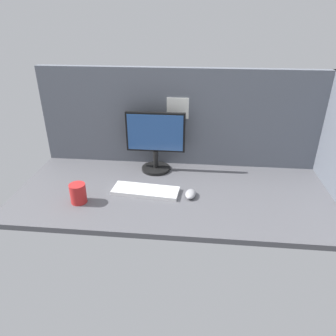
{
  "coord_description": "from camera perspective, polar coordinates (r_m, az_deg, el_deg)",
  "views": [
    {
      "loc": [
        10.15,
        -152.87,
        91.98
      ],
      "look_at": [
        -6.16,
        0.0,
        14.0
      ],
      "focal_mm": 33.57,
      "sensor_mm": 36.0,
      "label": 1
    }
  ],
  "objects": [
    {
      "name": "ground_plane",
      "position": [
        1.79,
        1.65,
        -4.51
      ],
      "size": [
        180.0,
        80.0,
        3.0
      ],
      "primitive_type": "cube",
      "color": "#515156"
    },
    {
      "name": "cubicle_wall_back",
      "position": [
        2.0,
        2.57,
        9.07
      ],
      "size": [
        180.0,
        5.5,
        61.52
      ],
      "color": "#565B66",
      "rests_on": "ground_plane"
    },
    {
      "name": "monitor",
      "position": [
        1.94,
        -2.28,
        5.14
      ],
      "size": [
        36.23,
        18.0,
        37.58
      ],
      "color": "black",
      "rests_on": "ground_plane"
    },
    {
      "name": "keyboard",
      "position": [
        1.77,
        -4.09,
        -4.13
      ],
      "size": [
        38.04,
        16.34,
        2.0
      ],
      "primitive_type": "cube",
      "rotation": [
        0.0,
        0.0,
        -0.09
      ],
      "color": "silver",
      "rests_on": "ground_plane"
    },
    {
      "name": "mouse",
      "position": [
        1.73,
        4.09,
        -4.73
      ],
      "size": [
        6.59,
        10.14,
        3.4
      ],
      "primitive_type": "ellipsoid",
      "rotation": [
        0.0,
        0.0,
        -0.11
      ],
      "color": "#99999E",
      "rests_on": "ground_plane"
    },
    {
      "name": "mug_red_plastic",
      "position": [
        1.72,
        -16.01,
        -4.45
      ],
      "size": [
        8.49,
        8.49,
        10.71
      ],
      "color": "red",
      "rests_on": "ground_plane"
    }
  ]
}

